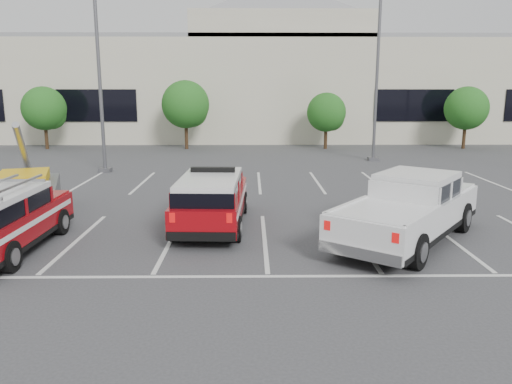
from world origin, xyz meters
TOP-DOWN VIEW (x-y plane):
  - ground at (0.00, 0.00)m, footprint 120.00×120.00m
  - stall_markings at (0.00, 4.50)m, footprint 23.00×15.00m
  - convention_building at (0.18, 31.86)m, footprint 60.00×16.99m
  - tree_left at (-14.91, 22.05)m, footprint 3.07×3.07m
  - tree_mid_left at (-4.91, 22.05)m, footprint 3.37×3.37m
  - tree_mid_right at (5.09, 22.05)m, footprint 2.77×2.77m
  - tree_right at (15.09, 22.05)m, footprint 3.07×3.07m
  - light_pole_left at (-8.00, 12.00)m, footprint 0.90×0.60m
  - light_pole_mid at (7.00, 16.00)m, footprint 0.90×0.60m
  - fire_chief_suv at (-1.62, 1.44)m, footprint 2.10×5.28m
  - white_pickup at (4.09, -0.14)m, footprint 5.52×6.26m
  - ladder_suv at (-6.99, -1.02)m, footprint 1.99×4.93m
  - utility_rig at (-8.37, 3.18)m, footprint 3.38×4.37m

SIDE VIEW (x-z plane):
  - ground at x=0.00m, z-range 0.00..0.00m
  - stall_markings at x=0.00m, z-range 0.00..0.01m
  - utility_rig at x=-8.37m, z-range -0.97..2.26m
  - fire_chief_suv at x=-1.62m, z-range -0.17..1.67m
  - white_pickup at x=4.09m, z-range -0.19..1.72m
  - ladder_suv at x=-6.99m, z-range -0.19..1.74m
  - tree_mid_right at x=5.09m, z-range 0.51..4.50m
  - tree_left at x=-14.91m, z-range 0.56..4.98m
  - tree_right at x=15.09m, z-range 0.56..4.98m
  - tree_mid_left at x=-4.91m, z-range 0.62..5.46m
  - convention_building at x=0.18m, z-range -1.88..11.32m
  - light_pole_left at x=-8.00m, z-range 0.07..10.31m
  - light_pole_mid at x=7.00m, z-range 0.07..10.31m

